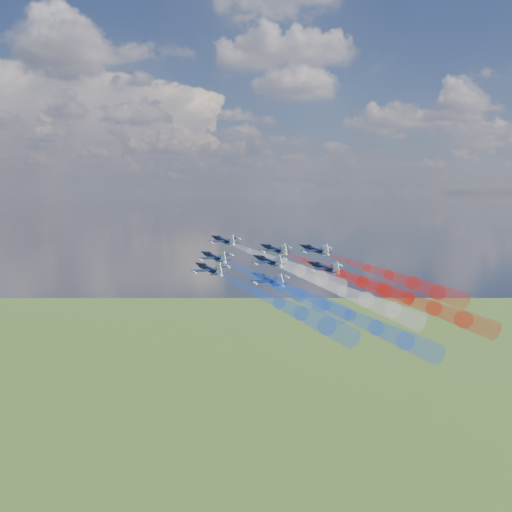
{
  "coord_description": "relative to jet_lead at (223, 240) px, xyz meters",
  "views": [
    {
      "loc": [
        -32.21,
        -175.29,
        183.89
      ],
      "look_at": [
        -16.52,
        -17.68,
        166.35
      ],
      "focal_mm": 39.78,
      "sensor_mm": 36.0,
      "label": 1
    }
  ],
  "objects": [
    {
      "name": "trail_rear_left",
      "position": [
        24.4,
        -56.9,
        -11.52
      ],
      "size": [
        27.01,
        40.08,
        11.54
      ],
      "primitive_type": null,
      "rotation": [
        0.16,
        -0.06,
        0.55
      ],
      "color": "blue"
    },
    {
      "name": "trail_inner_left",
      "position": [
        11.33,
        -39.19,
        -7.68
      ],
      "size": [
        27.01,
        40.08,
        11.54
      ],
      "primitive_type": null,
      "rotation": [
        0.16,
        -0.06,
        0.55
      ],
      "color": "blue"
    },
    {
      "name": "trail_inner_right",
      "position": [
        29.67,
        -27.85,
        -6.8
      ],
      "size": [
        27.01,
        40.08,
        11.54
      ],
      "primitive_type": null,
      "rotation": [
        0.16,
        -0.06,
        0.55
      ],
      "color": "red"
    },
    {
      "name": "trail_outer_right",
      "position": [
        41.15,
        -32.3,
        -6.63
      ],
      "size": [
        27.01,
        40.08,
        11.54
      ],
      "primitive_type": null,
      "rotation": [
        0.16,
        -0.06,
        0.55
      ],
      "color": "red"
    },
    {
      "name": "jet_lead",
      "position": [
        0.0,
        0.0,
        0.0
      ],
      "size": [
        16.01,
        17.16,
        6.22
      ],
      "primitive_type": null,
      "rotation": [
        0.16,
        -0.06,
        0.55
      ],
      "color": "black"
    },
    {
      "name": "jet_inner_left",
      "position": [
        -3.29,
        -15.77,
        -3.31
      ],
      "size": [
        16.01,
        17.16,
        6.22
      ],
      "primitive_type": null,
      "rotation": [
        0.16,
        -0.06,
        0.55
      ],
      "color": "black"
    },
    {
      "name": "jet_outer_right",
      "position": [
        26.52,
        -8.88,
        -2.26
      ],
      "size": [
        16.01,
        17.16,
        6.22
      ],
      "primitive_type": null,
      "rotation": [
        0.16,
        -0.06,
        0.55
      ],
      "color": "black"
    },
    {
      "name": "trail_rear_right",
      "position": [
        40.72,
        -46.8,
        -10.02
      ],
      "size": [
        27.01,
        40.08,
        11.54
      ],
      "primitive_type": null,
      "rotation": [
        0.16,
        -0.06,
        0.55
      ],
      "color": "red"
    },
    {
      "name": "jet_outer_left",
      "position": [
        -4.87,
        -28.71,
        -4.94
      ],
      "size": [
        16.01,
        17.16,
        6.22
      ],
      "primitive_type": null,
      "rotation": [
        0.16,
        -0.06,
        0.55
      ],
      "color": "black"
    },
    {
      "name": "jet_rear_right",
      "position": [
        26.1,
        -23.39,
        -5.65
      ],
      "size": [
        16.01,
        17.16,
        6.22
      ],
      "primitive_type": null,
      "rotation": [
        0.16,
        -0.06,
        0.55
      ],
      "color": "black"
    },
    {
      "name": "jet_inner_right",
      "position": [
        15.05,
        -4.43,
        -2.43
      ],
      "size": [
        16.01,
        17.16,
        6.22
      ],
      "primitive_type": null,
      "rotation": [
        0.16,
        -0.06,
        0.55
      ],
      "color": "black"
    },
    {
      "name": "jet_rear_left",
      "position": [
        9.78,
        -33.49,
        -7.15
      ],
      "size": [
        16.01,
        17.16,
        6.22
      ],
      "primitive_type": null,
      "rotation": [
        0.16,
        -0.06,
        0.55
      ],
      "color": "black"
    },
    {
      "name": "trail_center_third",
      "position": [
        25.81,
        -44.52,
        -8.33
      ],
      "size": [
        27.01,
        40.08,
        11.54
      ],
      "primitive_type": null,
      "rotation": [
        0.16,
        -0.06,
        0.55
      ],
      "color": "white"
    },
    {
      "name": "trail_outer_left",
      "position": [
        9.75,
        -52.13,
        -9.31
      ],
      "size": [
        27.01,
        40.08,
        11.54
      ],
      "primitive_type": null,
      "rotation": [
        0.16,
        -0.06,
        0.55
      ],
      "color": "blue"
    },
    {
      "name": "trail_lead",
      "position": [
        14.62,
        -23.42,
        -4.37
      ],
      "size": [
        27.01,
        40.08,
        11.54
      ],
      "primitive_type": null,
      "rotation": [
        0.16,
        -0.06,
        0.55
      ],
      "color": "white"
    },
    {
      "name": "jet_center_third",
      "position": [
        11.19,
        -21.1,
        -3.96
      ],
      "size": [
        16.01,
        17.16,
        6.22
      ],
      "primitive_type": null,
      "rotation": [
        0.16,
        -0.06,
        0.55
      ],
      "color": "black"
    }
  ]
}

